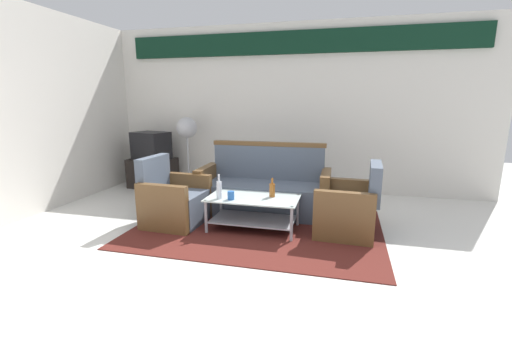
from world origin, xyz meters
name	(u,v)px	position (x,y,z in m)	size (l,w,h in m)	color
ground_plane	(244,263)	(0.00, 0.00, 0.00)	(14.00, 14.00, 0.00)	silver
wall_back	(293,105)	(0.00, 3.05, 1.48)	(6.52, 0.19, 2.80)	silver
rug	(257,228)	(-0.10, 0.96, 0.01)	(2.99, 2.09, 0.01)	#511E19
couch	(264,190)	(-0.17, 1.61, 0.32)	(1.81, 0.76, 0.96)	#4C5666
armchair_left	(174,202)	(-1.18, 0.88, 0.29)	(0.73, 0.79, 0.85)	#4C5666
armchair_right	(348,210)	(0.98, 1.07, 0.29)	(0.73, 0.79, 0.85)	#4C5666
coffee_table	(253,208)	(-0.15, 0.91, 0.27)	(1.10, 0.60, 0.40)	silver
bottle_clear	(219,189)	(-0.52, 0.76, 0.52)	(0.06, 0.06, 0.30)	silver
bottle_brown	(272,190)	(0.07, 0.99, 0.50)	(0.07, 0.07, 0.23)	brown
cup	(231,195)	(-0.37, 0.75, 0.46)	(0.08, 0.08, 0.10)	#2659A5
tv_stand	(153,173)	(-2.47, 2.55, 0.26)	(0.80, 0.50, 0.52)	black
television	(151,146)	(-2.47, 2.55, 0.76)	(0.70, 0.58, 0.48)	black
pedestal_fan	(187,132)	(-1.78, 2.60, 1.01)	(0.36, 0.36, 1.27)	#2D2D33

